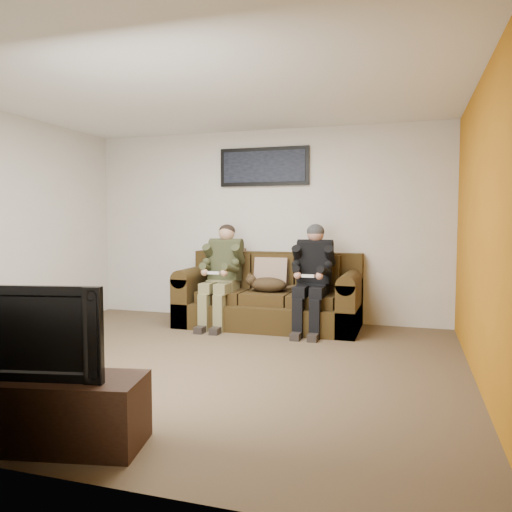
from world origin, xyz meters
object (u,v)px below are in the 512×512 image
(person_right, at_px, (313,271))
(tv_stand, at_px, (33,410))
(cat, at_px, (267,284))
(sofa, at_px, (270,298))
(person_left, at_px, (222,269))
(television, at_px, (31,330))
(framed_poster, at_px, (264,167))

(person_right, relative_size, tv_stand, 0.98)
(cat, relative_size, tv_stand, 0.49)
(cat, height_order, tv_stand, cat)
(cat, bearing_deg, sofa, 89.61)
(person_left, height_order, television, person_left)
(tv_stand, bearing_deg, person_left, 81.21)
(sofa, height_order, person_right, person_right)
(person_right, bearing_deg, sofa, 162.01)
(sofa, height_order, cat, sofa)
(tv_stand, xyz_separation_m, television, (0.00, 0.00, 0.49))
(sofa, xyz_separation_m, cat, (-0.00, -0.17, 0.21))
(tv_stand, bearing_deg, person_right, 62.70)
(cat, xyz_separation_m, television, (-0.44, -3.61, 0.14))
(tv_stand, bearing_deg, sofa, 72.13)
(person_right, xyz_separation_m, tv_stand, (-1.04, -3.59, -0.54))
(person_left, bearing_deg, television, -87.61)
(person_left, bearing_deg, cat, 2.43)
(person_left, distance_m, framed_poster, 1.52)
(sofa, xyz_separation_m, tv_stand, (-0.44, -3.78, -0.14))
(person_right, distance_m, cat, 0.62)
(sofa, height_order, framed_poster, framed_poster)
(cat, relative_size, framed_poster, 0.53)
(sofa, bearing_deg, person_right, -17.99)
(sofa, relative_size, person_left, 1.75)
(sofa, xyz_separation_m, person_right, (0.59, -0.19, 0.39))
(cat, xyz_separation_m, framed_poster, (-0.20, 0.55, 1.54))
(sofa, bearing_deg, person_left, -161.97)
(person_right, relative_size, cat, 2.01)
(person_right, height_order, framed_poster, framed_poster)
(person_left, distance_m, person_right, 1.19)
(person_left, xyz_separation_m, television, (0.15, -3.59, -0.04))
(person_right, height_order, tv_stand, person_right)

